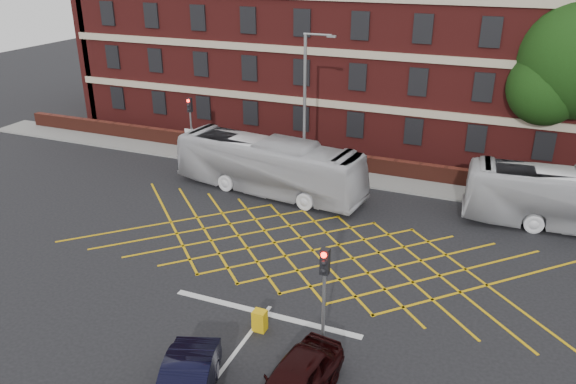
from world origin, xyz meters
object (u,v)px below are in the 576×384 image
at_px(deciduous_tree, 576,69).
at_px(street_lamp, 305,137).
at_px(car_maroon, 296,381).
at_px(utility_cabinet, 260,321).
at_px(bus_left, 269,166).
at_px(traffic_light_near, 323,313).
at_px(traffic_light_far, 192,134).
at_px(direction_signs, 193,140).

distance_m(deciduous_tree, street_lamp, 16.34).
height_order(car_maroon, utility_cabinet, car_maroon).
xyz_separation_m(bus_left, traffic_light_near, (7.77, -12.68, 0.13)).
bearing_deg(utility_cabinet, deciduous_tree, 63.18).
height_order(bus_left, traffic_light_far, traffic_light_far).
relative_size(traffic_light_near, street_lamp, 0.47).
bearing_deg(car_maroon, direction_signs, 136.81).
relative_size(car_maroon, utility_cabinet, 5.14).
distance_m(car_maroon, utility_cabinet, 3.82).
bearing_deg(traffic_light_near, car_maroon, -91.57).
bearing_deg(car_maroon, street_lamp, 117.61).
distance_m(traffic_light_near, direction_signs, 21.77).
relative_size(car_maroon, traffic_light_far, 1.01).
bearing_deg(direction_signs, utility_cabinet, -51.61).
xyz_separation_m(street_lamp, direction_signs, (-8.84, 1.68, -1.77)).
bearing_deg(traffic_light_near, deciduous_tree, 69.52).
bearing_deg(direction_signs, traffic_light_far, 173.65).
bearing_deg(deciduous_tree, utility_cabinet, -116.82).
distance_m(car_maroon, deciduous_tree, 26.02).
distance_m(car_maroon, traffic_light_near, 2.61).
bearing_deg(bus_left, utility_cabinet, -149.68).
distance_m(deciduous_tree, traffic_light_near, 23.56).
xyz_separation_m(bus_left, street_lamp, (1.71, 1.50, 1.52)).
height_order(bus_left, car_maroon, bus_left).
xyz_separation_m(car_maroon, traffic_light_near, (0.07, 2.40, 1.03)).
distance_m(bus_left, car_maroon, 16.96).
bearing_deg(traffic_light_near, direction_signs, 133.20).
bearing_deg(traffic_light_near, street_lamp, 113.14).
bearing_deg(traffic_light_far, street_lamp, -10.76).
relative_size(bus_left, deciduous_tree, 1.08).
bearing_deg(traffic_light_near, bus_left, 121.49).
bearing_deg(traffic_light_far, utility_cabinet, -51.53).
xyz_separation_m(bus_left, car_maroon, (7.70, -15.08, -0.90)).
relative_size(car_maroon, direction_signs, 1.96).
height_order(deciduous_tree, utility_cabinet, deciduous_tree).
bearing_deg(utility_cabinet, direction_signs, 128.39).
distance_m(bus_left, utility_cabinet, 13.36).
xyz_separation_m(deciduous_tree, traffic_light_near, (-8.05, -21.54, -5.12)).
height_order(deciduous_tree, traffic_light_far, deciduous_tree).
xyz_separation_m(traffic_light_near, utility_cabinet, (-2.64, 0.40, -1.34)).
bearing_deg(deciduous_tree, direction_signs, -166.11).
height_order(street_lamp, direction_signs, street_lamp).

